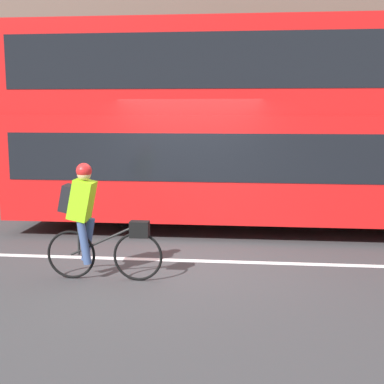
% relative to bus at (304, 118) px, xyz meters
% --- Properties ---
extents(ground_plane, '(80.00, 80.00, 0.00)m').
position_rel_bus_xyz_m(ground_plane, '(-2.07, -2.44, -2.16)').
color(ground_plane, '#38383A').
extents(road_center_line, '(50.00, 0.14, 0.01)m').
position_rel_bus_xyz_m(road_center_line, '(-2.07, -2.42, -2.16)').
color(road_center_line, silver).
rests_on(road_center_line, ground_plane).
extents(sidewalk_curb, '(60.00, 2.17, 0.14)m').
position_rel_bus_xyz_m(sidewalk_curb, '(-2.07, 3.53, -2.09)').
color(sidewalk_curb, gray).
rests_on(sidewalk_curb, ground_plane).
extents(building_facade, '(60.00, 0.30, 7.27)m').
position_rel_bus_xyz_m(building_facade, '(-2.07, 4.76, 1.47)').
color(building_facade, brown).
rests_on(building_facade, ground_plane).
extents(bus, '(11.07, 2.55, 3.89)m').
position_rel_bus_xyz_m(bus, '(0.00, 0.00, 0.00)').
color(bus, black).
rests_on(bus, ground_plane).
extents(cyclist_on_bike, '(1.62, 0.32, 1.62)m').
position_rel_bus_xyz_m(cyclist_on_bike, '(-3.17, -3.45, -1.29)').
color(cyclist_on_bike, black).
rests_on(cyclist_on_bike, ground_plane).
extents(street_sign_post, '(0.36, 0.09, 2.68)m').
position_rel_bus_xyz_m(street_sign_post, '(-6.07, 3.42, -0.53)').
color(street_sign_post, '#59595B').
rests_on(street_sign_post, sidewalk_curb).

